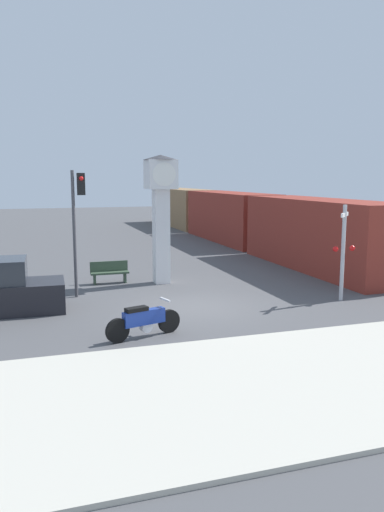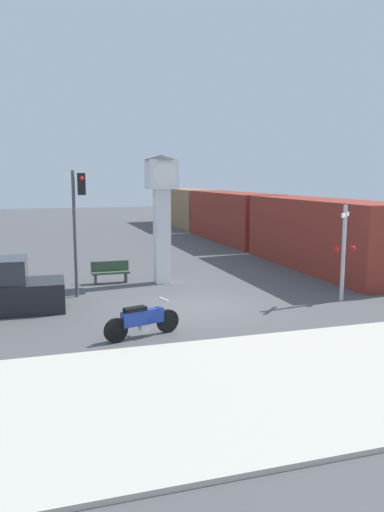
{
  "view_description": "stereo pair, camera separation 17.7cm",
  "coord_description": "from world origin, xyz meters",
  "px_view_note": "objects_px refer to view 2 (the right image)",
  "views": [
    {
      "loc": [
        -5.25,
        -15.96,
        4.43
      ],
      "look_at": [
        0.11,
        0.77,
        1.66
      ],
      "focal_mm": 35.0,
      "sensor_mm": 36.0,
      "label": 1
    },
    {
      "loc": [
        -5.08,
        -16.01,
        4.43
      ],
      "look_at": [
        0.11,
        0.77,
        1.66
      ],
      "focal_mm": 35.0,
      "sensor_mm": 36.0,
      "label": 2
    }
  ],
  "objects_px": {
    "traffic_light": "(78,211)",
    "railroad_crossing_signal": "(344,249)",
    "freight_train": "(233,217)",
    "clock_tower": "(162,199)",
    "motorcycle": "(142,320)",
    "bench": "(110,271)"
  },
  "relations": [
    {
      "from": "motorcycle",
      "to": "bench",
      "type": "bearing_deg",
      "value": 72.35
    },
    {
      "from": "railroad_crossing_signal",
      "to": "bench",
      "type": "xyz_separation_m",
      "value": [
        -7.59,
        5.61,
        -1.42
      ]
    },
    {
      "from": "clock_tower",
      "to": "traffic_light",
      "type": "xyz_separation_m",
      "value": [
        -3.54,
        -1.51,
        -0.34
      ]
    },
    {
      "from": "motorcycle",
      "to": "clock_tower",
      "type": "bearing_deg",
      "value": 55.55
    },
    {
      "from": "clock_tower",
      "to": "bench",
      "type": "relative_size",
      "value": 3.35
    },
    {
      "from": "clock_tower",
      "to": "freight_train",
      "type": "distance_m",
      "value": 15.11
    },
    {
      "from": "clock_tower",
      "to": "traffic_light",
      "type": "height_order",
      "value": "clock_tower"
    },
    {
      "from": "freight_train",
      "to": "traffic_light",
      "type": "xyz_separation_m",
      "value": [
        -11.76,
        -14.05,
        1.51
      ]
    },
    {
      "from": "motorcycle",
      "to": "traffic_light",
      "type": "bearing_deg",
      "value": 86.42
    },
    {
      "from": "motorcycle",
      "to": "railroad_crossing_signal",
      "type": "distance_m",
      "value": 8.16
    },
    {
      "from": "motorcycle",
      "to": "bench",
      "type": "relative_size",
      "value": 1.4
    },
    {
      "from": "freight_train",
      "to": "bench",
      "type": "distance_m",
      "value": 15.82
    },
    {
      "from": "clock_tower",
      "to": "bench",
      "type": "xyz_separation_m",
      "value": [
        -2.12,
        0.62,
        -3.05
      ]
    },
    {
      "from": "railroad_crossing_signal",
      "to": "freight_train",
      "type": "bearing_deg",
      "value": 81.09
    },
    {
      "from": "motorcycle",
      "to": "bench",
      "type": "height_order",
      "value": "motorcycle"
    },
    {
      "from": "traffic_light",
      "to": "clock_tower",
      "type": "bearing_deg",
      "value": 23.07
    },
    {
      "from": "freight_train",
      "to": "railroad_crossing_signal",
      "type": "bearing_deg",
      "value": -98.91
    },
    {
      "from": "traffic_light",
      "to": "bench",
      "type": "distance_m",
      "value": 3.73
    },
    {
      "from": "clock_tower",
      "to": "railroad_crossing_signal",
      "type": "distance_m",
      "value": 7.59
    },
    {
      "from": "traffic_light",
      "to": "bench",
      "type": "xyz_separation_m",
      "value": [
        1.42,
        2.13,
        -2.72
      ]
    },
    {
      "from": "traffic_light",
      "to": "bench",
      "type": "height_order",
      "value": "traffic_light"
    },
    {
      "from": "traffic_light",
      "to": "railroad_crossing_signal",
      "type": "distance_m",
      "value": 9.75
    }
  ]
}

